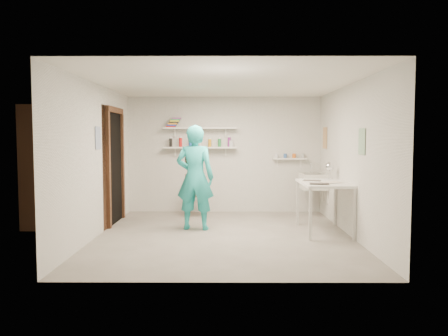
{
  "coord_description": "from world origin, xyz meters",
  "views": [
    {
      "loc": [
        0.03,
        -6.84,
        1.56
      ],
      "look_at": [
        0.0,
        0.4,
        1.05
      ],
      "focal_mm": 35.0,
      "sensor_mm": 36.0,
      "label": 1
    }
  ],
  "objects_px": {
    "work_table": "(324,207)",
    "belfast_sink": "(313,181)",
    "wooden_chair": "(196,195)",
    "man": "(195,177)",
    "desk_lamp": "(330,167)",
    "wall_clock": "(194,159)"
  },
  "relations": [
    {
      "from": "man",
      "to": "wall_clock",
      "type": "xyz_separation_m",
      "value": [
        -0.03,
        0.22,
        0.29
      ]
    },
    {
      "from": "wooden_chair",
      "to": "work_table",
      "type": "xyz_separation_m",
      "value": [
        2.21,
        -1.41,
        -0.01
      ]
    },
    {
      "from": "man",
      "to": "desk_lamp",
      "type": "bearing_deg",
      "value": -165.05
    },
    {
      "from": "work_table",
      "to": "belfast_sink",
      "type": "bearing_deg",
      "value": 85.63
    },
    {
      "from": "work_table",
      "to": "wall_clock",
      "type": "bearing_deg",
      "value": 168.38
    },
    {
      "from": "wall_clock",
      "to": "man",
      "type": "bearing_deg",
      "value": -73.32
    },
    {
      "from": "man",
      "to": "work_table",
      "type": "bearing_deg",
      "value": -177.74
    },
    {
      "from": "belfast_sink",
      "to": "man",
      "type": "distance_m",
      "value": 2.55
    },
    {
      "from": "work_table",
      "to": "desk_lamp",
      "type": "relative_size",
      "value": 8.0
    },
    {
      "from": "wooden_chair",
      "to": "wall_clock",
      "type": "bearing_deg",
      "value": -98.34
    },
    {
      "from": "belfast_sink",
      "to": "wall_clock",
      "type": "xyz_separation_m",
      "value": [
        -2.27,
        -1.0,
        0.48
      ]
    },
    {
      "from": "belfast_sink",
      "to": "wooden_chair",
      "type": "distance_m",
      "value": 2.33
    },
    {
      "from": "wooden_chair",
      "to": "work_table",
      "type": "relative_size",
      "value": 0.69
    },
    {
      "from": "wall_clock",
      "to": "desk_lamp",
      "type": "bearing_deg",
      "value": 9.62
    },
    {
      "from": "wall_clock",
      "to": "wooden_chair",
      "type": "distance_m",
      "value": 1.22
    },
    {
      "from": "man",
      "to": "wooden_chair",
      "type": "distance_m",
      "value": 1.27
    },
    {
      "from": "man",
      "to": "wall_clock",
      "type": "bearing_deg",
      "value": -73.32
    },
    {
      "from": "wall_clock",
      "to": "desk_lamp",
      "type": "height_order",
      "value": "wall_clock"
    },
    {
      "from": "belfast_sink",
      "to": "wooden_chair",
      "type": "height_order",
      "value": "wooden_chair"
    },
    {
      "from": "man",
      "to": "wall_clock",
      "type": "distance_m",
      "value": 0.37
    },
    {
      "from": "belfast_sink",
      "to": "wall_clock",
      "type": "height_order",
      "value": "wall_clock"
    },
    {
      "from": "desk_lamp",
      "to": "man",
      "type": "bearing_deg",
      "value": -173.39
    }
  ]
}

